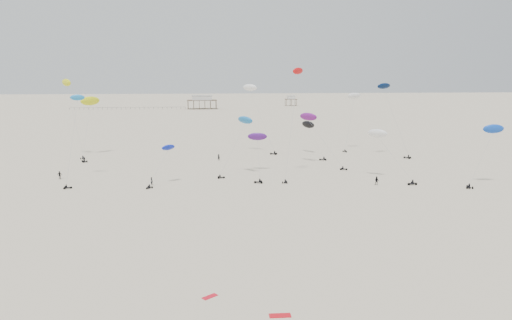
{
  "coord_description": "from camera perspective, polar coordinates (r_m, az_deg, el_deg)",
  "views": [
    {
      "loc": [
        -10.91,
        -10.85,
        23.98
      ],
      "look_at": [
        0.0,
        88.0,
        7.0
      ],
      "focal_mm": 35.0,
      "sensor_mm": 36.0,
      "label": 1
    }
  ],
  "objects": [
    {
      "name": "rig_6",
      "position": [
        153.75,
        -0.06,
        6.58
      ],
      "size": [
        10.65,
        8.35,
        21.55
      ],
      "rotation": [
        0.0,
        0.0,
        1.25
      ],
      "color": "black",
      "rests_on": "ground"
    },
    {
      "name": "rig_7",
      "position": [
        153.12,
        6.22,
        3.5
      ],
      "size": [
        4.83,
        17.29,
        15.59
      ],
      "rotation": [
        0.0,
        0.0,
        1.58
      ],
      "color": "black",
      "rests_on": "ground"
    },
    {
      "name": "rig_11",
      "position": [
        157.66,
        -18.5,
        5.87
      ],
      "size": [
        6.09,
        11.56,
        18.13
      ],
      "rotation": [
        0.0,
        0.0,
        -0.03
      ],
      "color": "black",
      "rests_on": "ground"
    },
    {
      "name": "rig_8",
      "position": [
        119.08,
        14.63,
        1.66
      ],
      "size": [
        8.67,
        12.36,
        13.65
      ],
      "rotation": [
        0.0,
        0.0,
        1.94
      ],
      "color": "black",
      "rests_on": "ground"
    },
    {
      "name": "pier_fence",
      "position": [
        365.19,
        -14.4,
        5.74
      ],
      "size": [
        80.2,
        0.2,
        1.5
      ],
      "color": "black",
      "rests_on": "ground"
    },
    {
      "name": "pavilion_main",
      "position": [
        361.4,
        -6.19,
        6.5
      ],
      "size": [
        21.0,
        13.0,
        9.8
      ],
      "color": "brown",
      "rests_on": "ground"
    },
    {
      "name": "grounded_kite_b",
      "position": [
        56.82,
        -5.29,
        -15.32
      ],
      "size": [
        1.85,
        1.66,
        0.07
      ],
      "primitive_type": "cube",
      "rotation": [
        0.0,
        0.0,
        0.66
      ],
      "color": "red",
      "rests_on": "ground"
    },
    {
      "name": "rig_2",
      "position": [
        111.39,
        -10.62,
        0.16
      ],
      "size": [
        6.76,
        7.84,
        9.63
      ],
      "rotation": [
        0.0,
        0.0,
        2.64
      ],
      "color": "black",
      "rests_on": "ground"
    },
    {
      "name": "rig_13",
      "position": [
        152.39,
        15.03,
        6.29
      ],
      "size": [
        9.69,
        8.96,
        22.04
      ],
      "rotation": [
        0.0,
        0.0,
        0.91
      ],
      "color": "black",
      "rests_on": "ground"
    },
    {
      "name": "spectator_2",
      "position": [
        125.12,
        -21.51,
        -2.05
      ],
      "size": [
        1.33,
        0.74,
        2.23
      ],
      "primitive_type": "imported",
      "rotation": [
        0.0,
        0.0,
        6.31
      ],
      "color": "black",
      "rests_on": "ground"
    },
    {
      "name": "rig_4",
      "position": [
        119.49,
        -20.11,
        3.37
      ],
      "size": [
        3.36,
        13.68,
        21.43
      ],
      "rotation": [
        0.0,
        0.0,
        4.8
      ],
      "color": "black",
      "rests_on": "ground"
    },
    {
      "name": "rig_9",
      "position": [
        122.62,
        0.18,
        1.85
      ],
      "size": [
        5.15,
        16.66,
        16.33
      ],
      "rotation": [
        0.0,
        0.0,
        1.56
      ],
      "color": "black",
      "rests_on": "ground"
    },
    {
      "name": "spectator_3",
      "position": [
        142.43,
        -4.28,
        -0.03
      ],
      "size": [
        0.94,
        0.81,
        2.16
      ],
      "primitive_type": "imported",
      "rotation": [
        0.0,
        0.0,
        2.72
      ],
      "color": "black",
      "rests_on": "ground"
    },
    {
      "name": "spectator_0",
      "position": [
        112.5,
        -11.82,
        -2.83
      ],
      "size": [
        0.88,
        0.92,
        2.09
      ],
      "primitive_type": "imported",
      "rotation": [
        0.0,
        0.0,
        2.22
      ],
      "color": "black",
      "rests_on": "ground"
    },
    {
      "name": "pavilion_small",
      "position": [
        397.76,
        4.01,
        6.71
      ],
      "size": [
        9.0,
        7.0,
        8.0
      ],
      "color": "brown",
      "rests_on": "ground"
    },
    {
      "name": "ground_plane",
      "position": [
        212.49,
        -3.32,
        3.19
      ],
      "size": [
        900.0,
        900.0,
        0.0
      ],
      "primitive_type": "plane",
      "color": "#C4B49B"
    },
    {
      "name": "rig_0",
      "position": [
        164.21,
        11.03,
        6.37
      ],
      "size": [
        7.53,
        8.56,
        18.75
      ],
      "rotation": [
        0.0,
        0.0,
        3.44
      ],
      "color": "black",
      "rests_on": "ground"
    },
    {
      "name": "rig_1",
      "position": [
        117.21,
        4.45,
        6.97
      ],
      "size": [
        7.09,
        12.24,
        26.3
      ],
      "rotation": [
        0.0,
        0.0,
        5.8
      ],
      "color": "black",
      "rests_on": "ground"
    },
    {
      "name": "spectator_1",
      "position": [
        113.33,
        13.62,
        -2.8
      ],
      "size": [
        1.29,
        1.07,
        2.28
      ],
      "primitive_type": "imported",
      "rotation": [
        0.0,
        0.0,
        5.83
      ],
      "color": "black",
      "rests_on": "ground"
    },
    {
      "name": "rig_10",
      "position": [
        119.83,
        -1.63,
        3.7
      ],
      "size": [
        9.49,
        7.65,
        15.0
      ],
      "rotation": [
        0.0,
        0.0,
        4.67
      ],
      "color": "black",
      "rests_on": "ground"
    },
    {
      "name": "rig_5",
      "position": [
        154.91,
        -20.56,
        6.89
      ],
      "size": [
        9.55,
        14.61,
        24.09
      ],
      "rotation": [
        0.0,
        0.0,
        0.72
      ],
      "color": "black",
      "rests_on": "ground"
    },
    {
      "name": "grounded_kite_a",
      "position": [
        52.73,
        2.76,
        -17.37
      ],
      "size": [
        2.22,
        0.96,
        0.08
      ],
      "primitive_type": "cube",
      "rotation": [
        0.0,
        0.0,
        -0.03
      ],
      "color": "red",
      "rests_on": "ground"
    },
    {
      "name": "rig_12",
      "position": [
        119.73,
        24.98,
        1.92
      ],
      "size": [
        10.01,
        5.66,
        13.97
      ],
      "rotation": [
        0.0,
        0.0,
        6.13
      ],
      "color": "black",
      "rests_on": "ground"
    },
    {
      "name": "rig_3",
      "position": [
        136.01,
        6.48,
        4.26
      ],
      "size": [
        10.75,
        15.08,
        17.33
      ],
      "rotation": [
        0.0,
        0.0,
        4.04
      ],
      "color": "black",
      "rests_on": "ground"
    }
  ]
}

